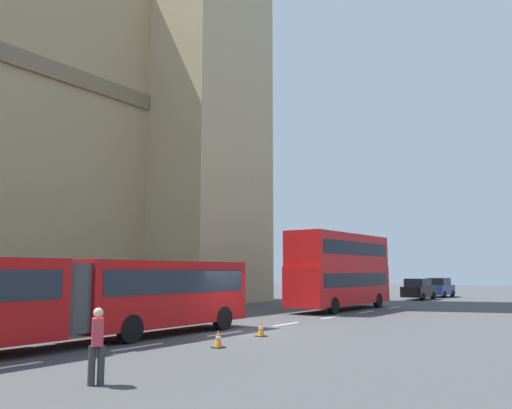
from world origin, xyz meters
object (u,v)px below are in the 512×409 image
(double_decker_bus, at_px, (341,268))
(traffic_cone_middle, at_px, (261,329))
(sedan_trailing, at_px, (439,288))
(pedestrian_near_cones, at_px, (97,343))
(sedan_lead, at_px, (419,289))
(traffic_cone_west, at_px, (218,339))
(articulated_bus, at_px, (60,294))

(double_decker_bus, distance_m, traffic_cone_middle, 15.02)
(sedan_trailing, distance_m, pedestrian_near_cones, 44.85)
(sedan_lead, height_order, pedestrian_near_cones, sedan_lead)
(sedan_lead, relative_size, traffic_cone_middle, 7.59)
(traffic_cone_west, distance_m, pedestrian_near_cones, 6.18)
(articulated_bus, distance_m, double_decker_bus, 20.77)
(double_decker_bus, bearing_deg, sedan_lead, 0.08)
(double_decker_bus, xyz_separation_m, sedan_lead, (15.31, 0.02, -1.80))
(sedan_lead, xyz_separation_m, traffic_cone_middle, (-29.67, -3.71, -0.63))
(traffic_cone_west, bearing_deg, pedestrian_near_cones, -166.33)
(sedan_trailing, bearing_deg, pedestrian_near_cones, -172.88)
(double_decker_bus, height_order, sedan_trailing, double_decker_bus)
(traffic_cone_west, xyz_separation_m, pedestrian_near_cones, (-5.97, -1.45, 0.63))
(traffic_cone_middle, bearing_deg, traffic_cone_west, -170.07)
(articulated_bus, bearing_deg, double_decker_bus, 0.01)
(sedan_trailing, relative_size, pedestrian_near_cones, 2.60)
(traffic_cone_west, bearing_deg, sedan_trailing, 6.09)
(sedan_trailing, bearing_deg, traffic_cone_west, -173.91)
(sedan_lead, bearing_deg, pedestrian_near_cones, -171.61)
(double_decker_bus, bearing_deg, traffic_cone_west, -166.41)
(articulated_bus, relative_size, traffic_cone_middle, 29.83)
(articulated_bus, xyz_separation_m, sedan_lead, (36.06, 0.02, -0.83))
(articulated_bus, xyz_separation_m, pedestrian_near_cones, (-2.86, -5.71, -0.83))
(double_decker_bus, xyz_separation_m, sedan_trailing, (20.90, -0.15, -1.80))
(traffic_cone_west, height_order, traffic_cone_middle, same)
(sedan_trailing, distance_m, traffic_cone_middle, 35.44)
(sedan_lead, height_order, traffic_cone_west, sedan_lead)
(traffic_cone_middle, xyz_separation_m, pedestrian_near_cones, (-9.25, -2.03, 0.63))
(double_decker_bus, bearing_deg, pedestrian_near_cones, -166.39)
(sedan_lead, xyz_separation_m, traffic_cone_west, (-32.95, -4.28, -0.63))
(double_decker_bus, distance_m, sedan_lead, 15.42)
(articulated_bus, relative_size, pedestrian_near_cones, 10.24)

